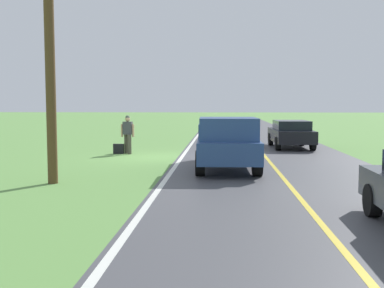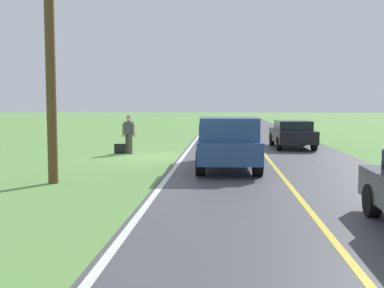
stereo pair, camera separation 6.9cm
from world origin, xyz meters
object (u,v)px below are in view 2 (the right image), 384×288
(suitcase_carried, at_px, (120,149))
(pickup_truck_passing, at_px, (228,142))
(utility_pole_roadside, at_px, (50,53))
(hitchhiker_walking, at_px, (129,132))
(sedan_near_oncoming, at_px, (292,133))

(suitcase_carried, relative_size, pickup_truck_passing, 0.08)
(pickup_truck_passing, distance_m, utility_pole_roadside, 6.53)
(hitchhiker_walking, xyz_separation_m, pickup_truck_passing, (-4.43, 4.89, -0.01))
(hitchhiker_walking, bearing_deg, utility_pole_roadside, 85.84)
(hitchhiker_walking, bearing_deg, pickup_truck_passing, 132.16)
(hitchhiker_walking, height_order, pickup_truck_passing, pickup_truck_passing)
(suitcase_carried, distance_m, pickup_truck_passing, 6.90)
(hitchhiker_walking, height_order, sedan_near_oncoming, hitchhiker_walking)
(utility_pole_roadside, bearing_deg, sedan_near_oncoming, -126.39)
(pickup_truck_passing, bearing_deg, utility_pole_roadside, 32.22)
(sedan_near_oncoming, distance_m, utility_pole_roadside, 14.45)
(hitchhiker_walking, relative_size, pickup_truck_passing, 0.32)
(sedan_near_oncoming, bearing_deg, suitcase_carried, 22.35)
(hitchhiker_walking, distance_m, sedan_near_oncoming, 8.49)
(sedan_near_oncoming, height_order, utility_pole_roadside, utility_pole_roadside)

